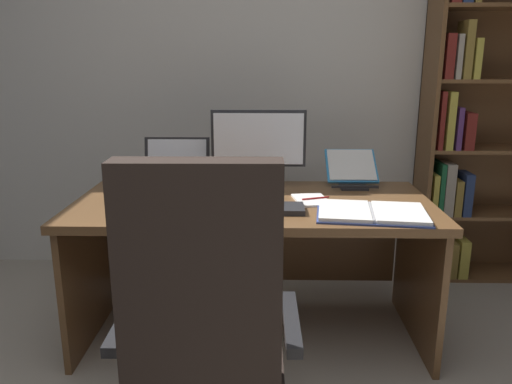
# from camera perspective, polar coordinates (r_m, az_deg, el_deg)

# --- Properties ---
(wall_back) EXTENTS (5.26, 0.12, 2.72)m
(wall_back) POSITION_cam_1_polar(r_m,az_deg,el_deg) (3.30, -1.34, 14.76)
(wall_back) COLOR beige
(wall_back) RESTS_ON ground
(desk) EXTENTS (1.70, 0.80, 0.71)m
(desk) POSITION_cam_1_polar(r_m,az_deg,el_deg) (2.52, -0.31, -4.59)
(desk) COLOR brown
(desk) RESTS_ON ground
(bookshelf) EXTENTS (0.85, 0.30, 2.08)m
(bookshelf) POSITION_cam_1_polar(r_m,az_deg,el_deg) (3.36, 23.96, 7.34)
(bookshelf) COLOR brown
(bookshelf) RESTS_ON ground
(office_chair) EXTENTS (0.61, 0.60, 1.10)m
(office_chair) POSITION_cam_1_polar(r_m,az_deg,el_deg) (1.69, -5.76, -17.30)
(office_chair) COLOR #232326
(office_chair) RESTS_ON ground
(monitor) EXTENTS (0.49, 0.16, 0.40)m
(monitor) POSITION_cam_1_polar(r_m,az_deg,el_deg) (2.61, 0.29, 4.99)
(monitor) COLOR #232326
(monitor) RESTS_ON desk
(laptop) EXTENTS (0.35, 0.29, 0.24)m
(laptop) POSITION_cam_1_polar(r_m,az_deg,el_deg) (2.69, -9.26, 1.77)
(laptop) COLOR #232326
(laptop) RESTS_ON desk
(keyboard) EXTENTS (0.42, 0.15, 0.02)m
(keyboard) POSITION_cam_1_polar(r_m,az_deg,el_deg) (2.22, 0.10, -1.89)
(keyboard) COLOR #232326
(keyboard) RESTS_ON desk
(computer_mouse) EXTENTS (0.06, 0.10, 0.04)m
(computer_mouse) POSITION_cam_1_polar(r_m,az_deg,el_deg) (2.25, -7.58, -1.63)
(computer_mouse) COLOR #232326
(computer_mouse) RESTS_ON desk
(reading_stand_with_book) EXTENTS (0.27, 0.27, 0.17)m
(reading_stand_with_book) POSITION_cam_1_polar(r_m,az_deg,el_deg) (2.73, 10.85, 2.58)
(reading_stand_with_book) COLOR #232326
(reading_stand_with_book) RESTS_ON desk
(open_binder) EXTENTS (0.51, 0.37, 0.02)m
(open_binder) POSITION_cam_1_polar(r_m,az_deg,el_deg) (2.22, 13.07, -2.30)
(open_binder) COLOR navy
(open_binder) RESTS_ON desk
(notepad) EXTENTS (0.19, 0.23, 0.01)m
(notepad) POSITION_cam_1_polar(r_m,az_deg,el_deg) (2.40, 6.33, -0.90)
(notepad) COLOR white
(notepad) RESTS_ON desk
(pen) EXTENTS (0.13, 0.05, 0.01)m
(pen) POSITION_cam_1_polar(r_m,az_deg,el_deg) (2.40, 6.81, -0.70)
(pen) COLOR maroon
(pen) RESTS_ON notepad
(coffee_mug) EXTENTS (0.09, 0.09, 0.09)m
(coffee_mug) POSITION_cam_1_polar(r_m,az_deg,el_deg) (2.57, -15.76, 0.61)
(coffee_mug) COLOR silver
(coffee_mug) RESTS_ON desk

